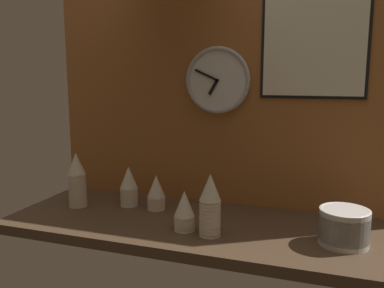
{
  "coord_description": "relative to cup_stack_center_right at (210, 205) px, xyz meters",
  "views": [
    {
      "loc": [
        0.41,
        -1.43,
        0.56
      ],
      "look_at": [
        -0.09,
        0.04,
        0.3
      ],
      "focal_mm": 38.0,
      "sensor_mm": 36.0,
      "label": 1
    }
  ],
  "objects": [
    {
      "name": "bowl_stack_far_right",
      "position": [
        0.45,
        0.07,
        -0.05
      ],
      "size": [
        0.16,
        0.16,
        0.12
      ],
      "color": "beige",
      "rests_on": "ground_plane"
    },
    {
      "name": "wall_tiled_back",
      "position": [
        -0.03,
        0.38,
        0.41
      ],
      "size": [
        1.6,
        0.03,
        1.05
      ],
      "color": "#A3602D",
      "rests_on": "ground_plane"
    },
    {
      "name": "ground_plane",
      "position": [
        -0.03,
        0.12,
        -0.13
      ],
      "size": [
        1.6,
        0.56,
        0.04
      ],
      "primitive_type": "cube",
      "color": "#4C3826"
    },
    {
      "name": "wall_clock",
      "position": [
        -0.07,
        0.35,
        0.43
      ],
      "size": [
        0.28,
        0.03,
        0.28
      ],
      "color": "white"
    },
    {
      "name": "cup_stack_far_left",
      "position": [
        -0.63,
        0.13,
        0.01
      ],
      "size": [
        0.08,
        0.08,
        0.24
      ],
      "color": "beige",
      "rests_on": "ground_plane"
    },
    {
      "name": "cup_stack_left",
      "position": [
        -0.43,
        0.21,
        -0.03
      ],
      "size": [
        0.08,
        0.08,
        0.17
      ],
      "color": "beige",
      "rests_on": "ground_plane"
    },
    {
      "name": "cup_stack_center_left",
      "position": [
        -0.3,
        0.2,
        -0.04
      ],
      "size": [
        0.08,
        0.08,
        0.15
      ],
      "color": "beige",
      "rests_on": "ground_plane"
    },
    {
      "name": "menu_board",
      "position": [
        0.31,
        0.36,
        0.58
      ],
      "size": [
        0.41,
        0.01,
        0.45
      ],
      "color": "black"
    },
    {
      "name": "cup_stack_center",
      "position": [
        -0.1,
        0.02,
        -0.04
      ],
      "size": [
        0.08,
        0.08,
        0.15
      ],
      "color": "beige",
      "rests_on": "ground_plane"
    },
    {
      "name": "cup_stack_center_right",
      "position": [
        0.0,
        0.0,
        0.0
      ],
      "size": [
        0.08,
        0.08,
        0.22
      ],
      "color": "beige",
      "rests_on": "ground_plane"
    }
  ]
}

